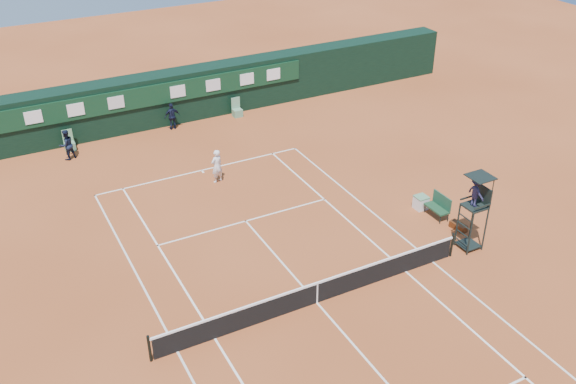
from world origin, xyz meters
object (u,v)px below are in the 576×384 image
object	(u,v)px
umpire_chair	(476,197)
cooler	(421,202)
tennis_net	(317,292)
player_bench	(439,205)
player	(217,166)

from	to	relation	value
umpire_chair	cooler	xyz separation A→B (m)	(0.20, 3.47, -2.13)
tennis_net	player_bench	world-z (taller)	same
tennis_net	umpire_chair	bearing A→B (deg)	1.07
umpire_chair	player	xyz separation A→B (m)	(-7.17, 10.26, -1.58)
umpire_chair	player	bearing A→B (deg)	124.96
cooler	tennis_net	bearing A→B (deg)	-154.76
cooler	player	bearing A→B (deg)	137.37
player	player_bench	bearing A→B (deg)	117.38
cooler	player	distance (m)	10.03
player_bench	player	distance (m)	10.86
tennis_net	umpire_chair	world-z (taller)	umpire_chair
player_bench	cooler	distance (m)	1.00
tennis_net	cooler	xyz separation A→B (m)	(7.66, 3.61, -0.18)
cooler	player_bench	bearing A→B (deg)	-73.44
umpire_chair	player_bench	world-z (taller)	umpire_chair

